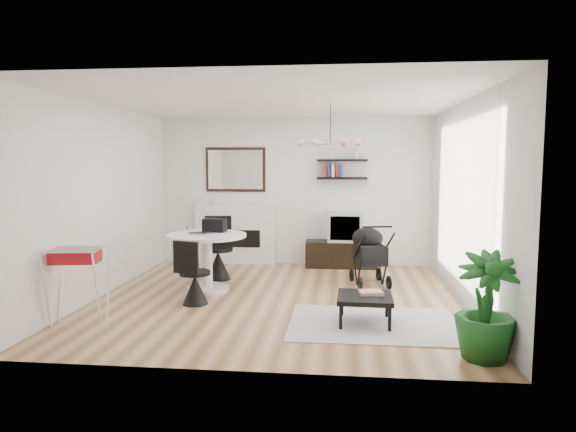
# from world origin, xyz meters

# --- Properties ---
(floor) EXTENTS (5.00, 5.00, 0.00)m
(floor) POSITION_xyz_m (0.00, 0.00, 0.00)
(floor) COLOR brown
(floor) RESTS_ON ground
(ceiling) EXTENTS (5.00, 5.00, 0.00)m
(ceiling) POSITION_xyz_m (0.00, 0.00, 2.70)
(ceiling) COLOR white
(ceiling) RESTS_ON wall_back
(wall_back) EXTENTS (5.00, 0.00, 5.00)m
(wall_back) POSITION_xyz_m (0.00, 2.50, 1.35)
(wall_back) COLOR white
(wall_back) RESTS_ON floor
(wall_left) EXTENTS (0.00, 5.00, 5.00)m
(wall_left) POSITION_xyz_m (-2.50, 0.00, 1.35)
(wall_left) COLOR white
(wall_left) RESTS_ON floor
(wall_right) EXTENTS (0.00, 5.00, 5.00)m
(wall_right) POSITION_xyz_m (2.50, 0.00, 1.35)
(wall_right) COLOR white
(wall_right) RESTS_ON floor
(sheer_curtain) EXTENTS (0.04, 3.60, 2.60)m
(sheer_curtain) POSITION_xyz_m (2.40, 0.20, 1.35)
(sheer_curtain) COLOR white
(sheer_curtain) RESTS_ON wall_right
(fireplace) EXTENTS (1.50, 0.17, 2.16)m
(fireplace) POSITION_xyz_m (-1.10, 2.42, 0.69)
(fireplace) COLOR white
(fireplace) RESTS_ON floor
(shelf_lower) EXTENTS (0.90, 0.25, 0.04)m
(shelf_lower) POSITION_xyz_m (0.87, 2.37, 1.60)
(shelf_lower) COLOR black
(shelf_lower) RESTS_ON wall_back
(shelf_upper) EXTENTS (0.90, 0.25, 0.04)m
(shelf_upper) POSITION_xyz_m (0.87, 2.37, 1.92)
(shelf_upper) COLOR black
(shelf_upper) RESTS_ON wall_back
(pendant_lamp) EXTENTS (0.90, 0.90, 0.10)m
(pendant_lamp) POSITION_xyz_m (0.70, 0.30, 2.15)
(pendant_lamp) COLOR tan
(pendant_lamp) RESTS_ON ceiling
(tv_console) EXTENTS (1.27, 0.44, 0.48)m
(tv_console) POSITION_xyz_m (0.87, 2.27, 0.24)
(tv_console) COLOR black
(tv_console) RESTS_ON floor
(crt_tv) EXTENTS (0.60, 0.53, 0.53)m
(crt_tv) POSITION_xyz_m (0.93, 2.26, 0.74)
(crt_tv) COLOR silver
(crt_tv) RESTS_ON tv_console
(dining_table) EXTENTS (1.15, 1.15, 0.84)m
(dining_table) POSITION_xyz_m (-1.09, 0.33, 0.56)
(dining_table) COLOR white
(dining_table) RESTS_ON floor
(laptop) EXTENTS (0.41, 0.35, 0.03)m
(laptop) POSITION_xyz_m (-1.16, 0.28, 0.86)
(laptop) COLOR black
(laptop) RESTS_ON dining_table
(black_bag) EXTENTS (0.35, 0.23, 0.20)m
(black_bag) POSITION_xyz_m (-1.03, 0.58, 0.94)
(black_bag) COLOR black
(black_bag) RESTS_ON dining_table
(newspaper) EXTENTS (0.42, 0.38, 0.01)m
(newspaper) POSITION_xyz_m (-0.87, 0.18, 0.85)
(newspaper) COLOR silver
(newspaper) RESTS_ON dining_table
(drinking_glass) EXTENTS (0.06, 0.06, 0.10)m
(drinking_glass) POSITION_xyz_m (-1.40, 0.49, 0.89)
(drinking_glass) COLOR white
(drinking_glass) RESTS_ON dining_table
(chair_far) EXTENTS (0.50, 0.52, 1.01)m
(chair_far) POSITION_xyz_m (-1.11, 1.09, 0.32)
(chair_far) COLOR black
(chair_far) RESTS_ON floor
(chair_near) EXTENTS (0.46, 0.47, 0.87)m
(chair_near) POSITION_xyz_m (-1.07, -0.40, 0.28)
(chair_near) COLOR black
(chair_near) RESTS_ON floor
(drying_rack) EXTENTS (0.69, 0.65, 0.91)m
(drying_rack) POSITION_xyz_m (-2.18, -1.33, 0.48)
(drying_rack) COLOR white
(drying_rack) RESTS_ON floor
(stroller) EXTENTS (0.64, 0.86, 0.98)m
(stroller) POSITION_xyz_m (1.30, 1.03, 0.42)
(stroller) COLOR black
(stroller) RESTS_ON floor
(rug) EXTENTS (1.96, 1.42, 0.01)m
(rug) POSITION_xyz_m (1.25, -1.01, 0.01)
(rug) COLOR #A0A0A0
(rug) RESTS_ON floor
(coffee_table) EXTENTS (0.65, 0.65, 0.33)m
(coffee_table) POSITION_xyz_m (1.15, -0.99, 0.30)
(coffee_table) COLOR black
(coffee_table) RESTS_ON rug
(magazines) EXTENTS (0.30, 0.25, 0.04)m
(magazines) POSITION_xyz_m (1.22, -0.92, 0.36)
(magazines) COLOR #C34830
(magazines) RESTS_ON coffee_table
(potted_plant) EXTENTS (0.63, 0.63, 1.04)m
(potted_plant) POSITION_xyz_m (2.25, -1.97, 0.52)
(potted_plant) COLOR #164F18
(potted_plant) RESTS_ON floor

